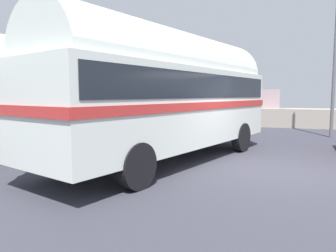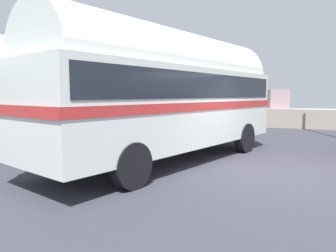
{
  "view_description": "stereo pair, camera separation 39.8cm",
  "coord_description": "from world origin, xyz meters",
  "views": [
    {
      "loc": [
        0.01,
        -7.99,
        1.92
      ],
      "look_at": [
        -2.71,
        -0.11,
        1.08
      ],
      "focal_mm": 33.2,
      "sensor_mm": 36.0,
      "label": 1
    },
    {
      "loc": [
        0.38,
        -7.85,
        1.92
      ],
      "look_at": [
        -2.71,
        -0.11,
        1.08
      ],
      "focal_mm": 33.2,
      "sensor_mm": 36.0,
      "label": 2
    }
  ],
  "objects": [
    {
      "name": "ground",
      "position": [
        0.0,
        0.0,
        0.01
      ],
      "size": [
        32.0,
        26.0,
        0.02
      ],
      "color": "#33323C"
    },
    {
      "name": "vintage_coach",
      "position": [
        -2.86,
        0.37,
        2.05
      ],
      "size": [
        4.85,
        8.91,
        3.7
      ],
      "rotation": [
        0.0,
        0.0,
        -0.3
      ],
      "color": "black",
      "rests_on": "ground"
    },
    {
      "name": "lamp_post",
      "position": [
        2.32,
        7.46,
        4.1
      ],
      "size": [
        0.99,
        0.87,
        7.37
      ],
      "color": "#5B5B60",
      "rests_on": "ground"
    },
    {
      "name": "second_coach",
      "position": [
        -7.7,
        -0.25,
        2.05
      ],
      "size": [
        5.6,
        8.83,
        3.7
      ],
      "rotation": [
        0.0,
        0.0,
        -0.41
      ],
      "color": "black",
      "rests_on": "ground"
    },
    {
      "name": "breakwater",
      "position": [
        -0.07,
        11.8,
        0.7
      ],
      "size": [
        31.36,
        2.23,
        2.42
      ],
      "color": "gray",
      "rests_on": "ground"
    }
  ]
}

